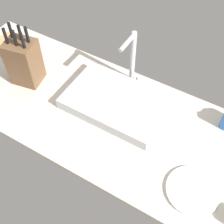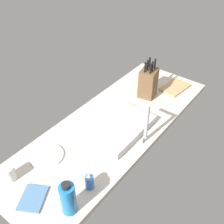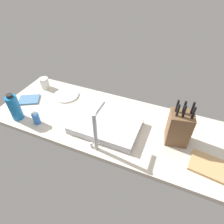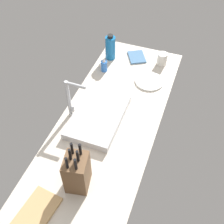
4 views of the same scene
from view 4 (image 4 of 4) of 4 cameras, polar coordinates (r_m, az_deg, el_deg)
countertop_slab at (r=186.69cm, az=-0.75°, el=-2.57°), size 175.51×62.82×3.50cm
sink_basin at (r=185.73cm, az=-2.78°, el=-0.91°), size 46.14×30.19×5.22cm
faucet at (r=179.85cm, az=-8.29°, el=3.09°), size 5.50×13.76×28.89cm
knife_block at (r=152.16cm, az=-7.04°, el=-11.76°), size 15.55×14.12×30.86cm
cutting_board at (r=158.09cm, az=-14.79°, el=-18.75°), size 26.11×18.65×1.80cm
soap_bottle at (r=219.86cm, az=-1.60°, el=9.23°), size 4.90×4.90×11.33cm
water_bottle at (r=229.42cm, az=-0.33°, el=12.70°), size 7.91×7.91×21.12cm
dinner_plate at (r=214.30cm, az=7.41°, el=6.10°), size 20.88×20.88×1.20cm
dish_towel at (r=235.84cm, az=4.95°, el=10.85°), size 20.01×18.62×1.20cm
coffee_mug at (r=229.54cm, az=9.95°, el=10.37°), size 7.52×7.52×9.56cm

